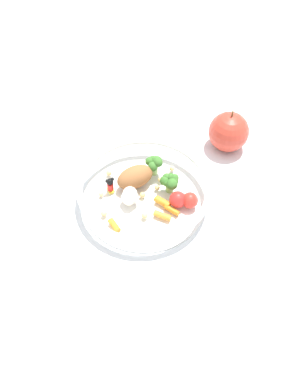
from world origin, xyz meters
The scene contains 3 objects.
ground_plane centered at (0.00, 0.00, 0.00)m, with size 2.40×2.40×0.00m, color white.
food_container centered at (-0.02, -0.02, 0.03)m, with size 0.25×0.25×0.05m.
loose_apple centered at (-0.18, -0.17, 0.04)m, with size 0.08×0.08×0.09m.
Camera 1 is at (-0.04, 0.49, 0.64)m, focal length 40.30 mm.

